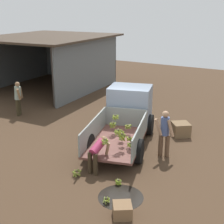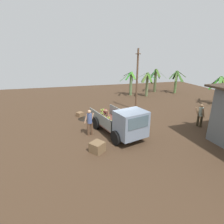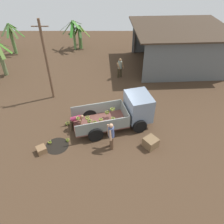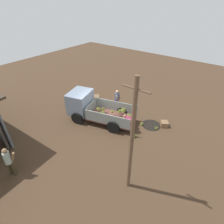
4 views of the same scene
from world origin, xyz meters
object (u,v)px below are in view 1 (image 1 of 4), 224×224
object	(u,v)px
person_foreground_visitor	(165,132)
person_worker_loading	(97,152)
person_bystander_near_shed	(18,97)
wooden_crate_1	(181,129)
cargo_truck	(127,112)
wooden_crate_0	(122,210)
banana_bunch_on_ground_1	(106,200)
banana_bunch_on_ground_2	(118,182)
banana_bunch_on_ground_0	(77,172)

from	to	relation	value
person_foreground_visitor	person_worker_loading	xyz separation A→B (m)	(-2.09, 1.48, -0.27)
person_bystander_near_shed	wooden_crate_1	size ratio (longest dim) A/B	2.50
cargo_truck	person_foreground_visitor	xyz separation A→B (m)	(-1.10, -2.04, -0.06)
wooden_crate_0	wooden_crate_1	xyz separation A→B (m)	(5.90, 0.42, 0.10)
banana_bunch_on_ground_1	person_foreground_visitor	bearing A→B (deg)	-5.04
person_worker_loading	banana_bunch_on_ground_1	size ratio (longest dim) A/B	4.82
banana_bunch_on_ground_1	banana_bunch_on_ground_2	distance (m)	1.00
banana_bunch_on_ground_2	wooden_crate_0	size ratio (longest dim) A/B	0.46
person_bystander_near_shed	banana_bunch_on_ground_1	world-z (taller)	person_bystander_near_shed
banana_bunch_on_ground_2	banana_bunch_on_ground_1	bearing A→B (deg)	-169.93
person_bystander_near_shed	banana_bunch_on_ground_1	size ratio (longest dim) A/B	7.50
banana_bunch_on_ground_0	banana_bunch_on_ground_2	size ratio (longest dim) A/B	1.46
person_foreground_visitor	banana_bunch_on_ground_0	xyz separation A→B (m)	(-2.69, 1.87, -0.82)
person_worker_loading	banana_bunch_on_ground_2	world-z (taller)	person_worker_loading
person_foreground_visitor	banana_bunch_on_ground_2	xyz separation A→B (m)	(-2.47, 0.48, -0.86)
person_worker_loading	person_foreground_visitor	bearing A→B (deg)	-33.25
person_worker_loading	wooden_crate_0	size ratio (longest dim) A/B	2.29
person_foreground_visitor	person_bystander_near_shed	xyz separation A→B (m)	(0.69, 7.83, -0.01)
wooden_crate_1	person_bystander_near_shed	bearing A→B (deg)	100.76
cargo_truck	wooden_crate_1	distance (m)	2.35
person_foreground_visitor	banana_bunch_on_ground_1	size ratio (longest dim) A/B	7.61
person_bystander_near_shed	person_worker_loading	bearing A→B (deg)	-48.56
banana_bunch_on_ground_0	banana_bunch_on_ground_1	xyz separation A→B (m)	(-0.76, -1.57, -0.03)
banana_bunch_on_ground_1	banana_bunch_on_ground_2	world-z (taller)	banana_bunch_on_ground_2
wooden_crate_1	banana_bunch_on_ground_0	bearing A→B (deg)	159.80
banana_bunch_on_ground_2	banana_bunch_on_ground_0	bearing A→B (deg)	99.16
person_bystander_near_shed	wooden_crate_0	size ratio (longest dim) A/B	3.56
cargo_truck	person_worker_loading	world-z (taller)	cargo_truck
banana_bunch_on_ground_1	wooden_crate_1	world-z (taller)	wooden_crate_1
person_foreground_visitor	banana_bunch_on_ground_1	bearing A→B (deg)	-17.66
banana_bunch_on_ground_0	wooden_crate_0	xyz separation A→B (m)	(-1.04, -2.21, 0.05)
banana_bunch_on_ground_2	person_worker_loading	bearing A→B (deg)	69.00
person_worker_loading	banana_bunch_on_ground_2	bearing A→B (deg)	-108.88
person_foreground_visitor	cargo_truck	bearing A→B (deg)	-130.88
cargo_truck	banana_bunch_on_ground_0	xyz separation A→B (m)	(-3.79, -0.17, -0.89)
wooden_crate_1	banana_bunch_on_ground_1	bearing A→B (deg)	177.75
person_foreground_visitor	banana_bunch_on_ground_0	world-z (taller)	person_foreground_visitor
banana_bunch_on_ground_0	banana_bunch_on_ground_1	size ratio (longest dim) A/B	1.42
banana_bunch_on_ground_1	wooden_crate_1	size ratio (longest dim) A/B	0.33
banana_bunch_on_ground_2	wooden_crate_1	size ratio (longest dim) A/B	0.32
banana_bunch_on_ground_1	wooden_crate_0	distance (m)	0.70
cargo_truck	person_foreground_visitor	world-z (taller)	cargo_truck
banana_bunch_on_ground_2	person_bystander_near_shed	bearing A→B (deg)	66.76
wooden_crate_1	person_foreground_visitor	bearing A→B (deg)	-177.77
person_worker_loading	wooden_crate_1	world-z (taller)	person_worker_loading
person_worker_loading	banana_bunch_on_ground_1	bearing A→B (deg)	-137.26
person_bystander_near_shed	wooden_crate_0	xyz separation A→B (m)	(-4.42, -8.17, -0.76)
banana_bunch_on_ground_2	wooden_crate_0	distance (m)	1.51
person_foreground_visitor	person_bystander_near_shed	bearing A→B (deg)	-107.64
person_foreground_visitor	banana_bunch_on_ground_2	world-z (taller)	person_foreground_visitor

